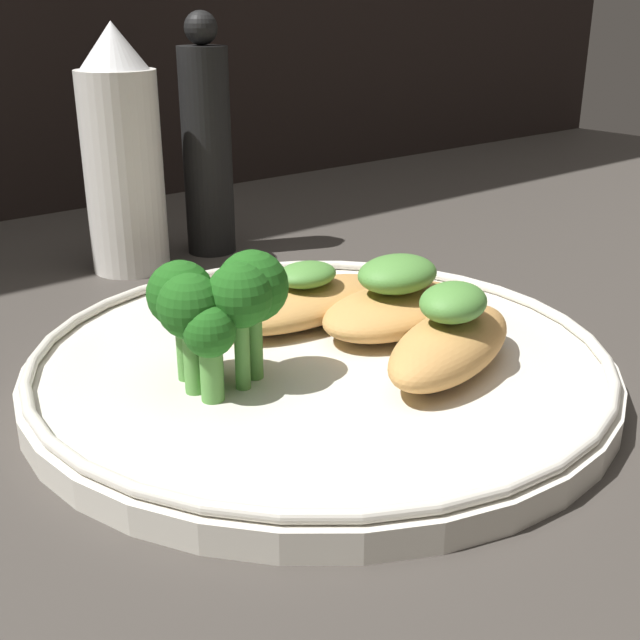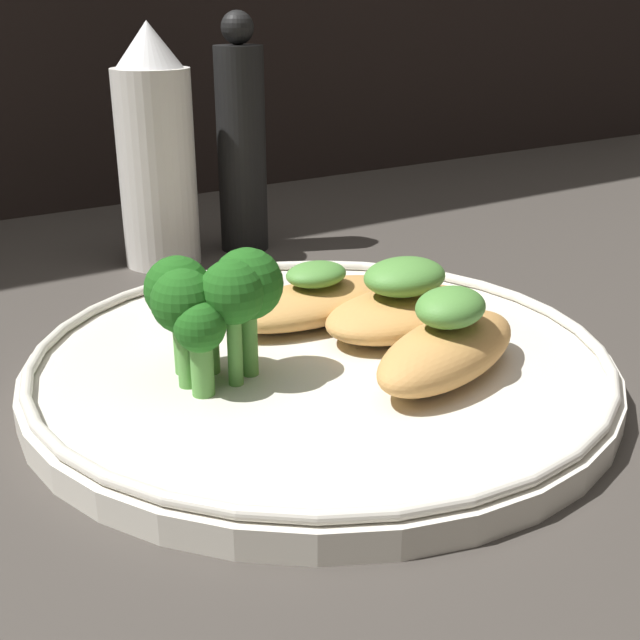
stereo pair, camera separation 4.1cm
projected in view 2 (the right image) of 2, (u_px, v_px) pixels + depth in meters
ground_plane at (320, 388)px, 42.89cm from camera, size 180.00×180.00×1.00cm
plate at (320, 362)px, 42.34cm from camera, size 30.58×30.58×2.00cm
grilled_meat_front at (448, 345)px, 39.16cm from camera, size 11.37×7.50×4.59cm
grilled_meat_middle at (400, 304)px, 44.67cm from camera, size 10.11×6.21×4.32cm
grilled_meat_back at (316, 300)px, 46.44cm from camera, size 11.85×5.44×3.47cm
broccoli_bunch at (210, 300)px, 38.12cm from camera, size 6.39×5.79×6.52cm
sauce_bottle at (156, 153)px, 58.71cm from camera, size 5.66×5.66×17.55cm
pepper_grinder at (241, 144)px, 62.32cm from camera, size 3.79×3.79×18.18cm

